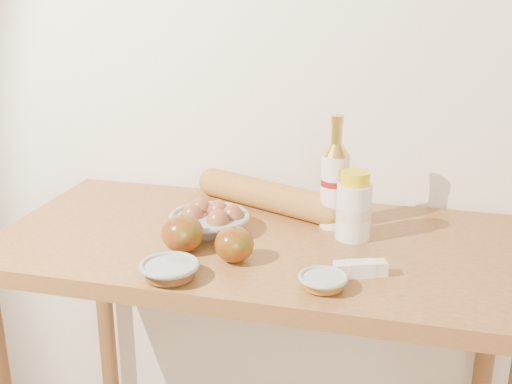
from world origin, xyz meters
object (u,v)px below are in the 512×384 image
at_px(bourbon_bottle, 335,183).
at_px(table, 259,286).
at_px(baguette, 268,196).
at_px(cream_bottle, 354,208).
at_px(egg_bowl, 210,220).

bearing_deg(bourbon_bottle, table, -136.64).
relative_size(table, baguette, 2.71).
distance_m(cream_bottle, baguette, 0.27).
bearing_deg(cream_bottle, baguette, 132.25).
distance_m(bourbon_bottle, egg_bowl, 0.30).
relative_size(table, egg_bowl, 5.12).
bearing_deg(baguette, egg_bowl, -96.45).
height_order(cream_bottle, egg_bowl, cream_bottle).
xyz_separation_m(bourbon_bottle, cream_bottle, (0.05, -0.06, -0.04)).
height_order(bourbon_bottle, egg_bowl, bourbon_bottle).
height_order(cream_bottle, baguette, cream_bottle).
distance_m(table, cream_bottle, 0.29).
relative_size(cream_bottle, egg_bowl, 0.67).
bearing_deg(egg_bowl, bourbon_bottle, 20.21).
height_order(table, cream_bottle, cream_bottle).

